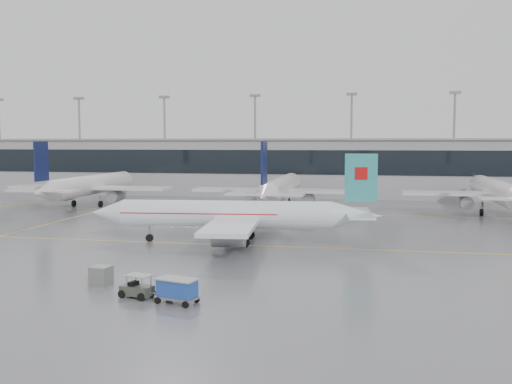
% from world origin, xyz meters
% --- Properties ---
extents(ground, '(320.00, 320.00, 0.00)m').
position_xyz_m(ground, '(0.00, 0.00, 0.00)').
color(ground, slate).
rests_on(ground, ground).
extents(taxi_line_main, '(120.00, 0.25, 0.01)m').
position_xyz_m(taxi_line_main, '(0.00, 0.00, 0.01)').
color(taxi_line_main, gold).
rests_on(taxi_line_main, ground).
extents(taxi_line_north, '(120.00, 0.25, 0.01)m').
position_xyz_m(taxi_line_north, '(0.00, 30.00, 0.01)').
color(taxi_line_north, gold).
rests_on(taxi_line_north, ground).
extents(taxi_line_cross, '(0.25, 60.00, 0.01)m').
position_xyz_m(taxi_line_cross, '(-30.00, 15.00, 0.01)').
color(taxi_line_cross, gold).
rests_on(taxi_line_cross, ground).
extents(terminal, '(180.00, 15.00, 12.00)m').
position_xyz_m(terminal, '(0.00, 62.00, 6.00)').
color(terminal, '#949498').
rests_on(terminal, ground).
extents(terminal_glass, '(180.00, 0.20, 5.00)m').
position_xyz_m(terminal_glass, '(0.00, 54.45, 7.50)').
color(terminal_glass, black).
rests_on(terminal_glass, ground).
extents(terminal_roof, '(182.00, 16.00, 0.40)m').
position_xyz_m(terminal_roof, '(0.00, 62.00, 12.20)').
color(terminal_roof, gray).
rests_on(terminal_roof, ground).
extents(light_masts, '(156.40, 1.00, 22.60)m').
position_xyz_m(light_masts, '(0.00, 68.00, 13.34)').
color(light_masts, gray).
rests_on(light_masts, ground).
extents(air_canada_jet, '(33.88, 26.49, 10.33)m').
position_xyz_m(air_canada_jet, '(-0.11, 1.25, 3.24)').
color(air_canada_jet, white).
rests_on(air_canada_jet, ground).
extents(parked_jet_b, '(29.64, 36.96, 11.72)m').
position_xyz_m(parked_jet_b, '(-35.00, 33.69, 3.71)').
color(parked_jet_b, silver).
rests_on(parked_jet_b, ground).
extents(parked_jet_c, '(29.64, 36.96, 11.72)m').
position_xyz_m(parked_jet_c, '(-0.00, 33.69, 3.71)').
color(parked_jet_c, silver).
rests_on(parked_jet_c, ground).
extents(parked_jet_d, '(29.64, 36.96, 11.72)m').
position_xyz_m(parked_jet_d, '(35.00, 33.69, 3.71)').
color(parked_jet_d, silver).
rests_on(parked_jet_d, ground).
extents(baggage_tug, '(3.66, 2.06, 1.74)m').
position_xyz_m(baggage_tug, '(-2.42, -22.66, 0.61)').
color(baggage_tug, '#3C4034').
rests_on(baggage_tug, ground).
extents(baggage_cart, '(3.26, 2.34, 1.82)m').
position_xyz_m(baggage_cart, '(1.06, -23.60, 1.07)').
color(baggage_cart, gray).
rests_on(baggage_cart, ground).
extents(gse_unit, '(1.69, 1.60, 1.52)m').
position_xyz_m(gse_unit, '(-6.80, -19.60, 0.76)').
color(gse_unit, slate).
rests_on(gse_unit, ground).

